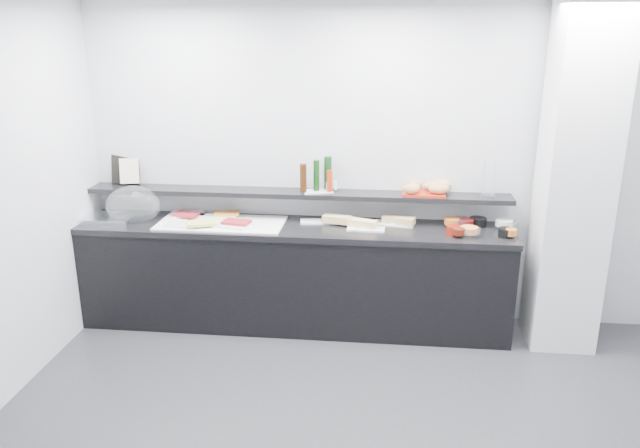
# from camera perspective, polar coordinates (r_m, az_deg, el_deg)

# --- Properties ---
(back_wall) EXTENTS (5.00, 0.02, 2.70)m
(back_wall) POSITION_cam_1_polar(r_m,az_deg,el_deg) (5.32, 5.49, 5.22)
(back_wall) COLOR #B7BABE
(back_wall) RESTS_ON ground
(column) EXTENTS (0.50, 0.50, 2.70)m
(column) POSITION_cam_1_polar(r_m,az_deg,el_deg) (5.18, 22.27, 3.65)
(column) COLOR silver
(column) RESTS_ON ground
(buffet_cabinet) EXTENTS (3.60, 0.60, 0.85)m
(buffet_cabinet) POSITION_cam_1_polar(r_m,az_deg,el_deg) (5.37, -2.37, -4.97)
(buffet_cabinet) COLOR black
(buffet_cabinet) RESTS_ON ground
(counter_top) EXTENTS (3.62, 0.62, 0.05)m
(counter_top) POSITION_cam_1_polar(r_m,az_deg,el_deg) (5.21, -2.43, -0.39)
(counter_top) COLOR black
(counter_top) RESTS_ON buffet_cabinet
(wall_shelf) EXTENTS (3.60, 0.25, 0.04)m
(wall_shelf) POSITION_cam_1_polar(r_m,az_deg,el_deg) (5.30, -2.19, 2.81)
(wall_shelf) COLOR black
(wall_shelf) RESTS_ON back_wall
(cloche_base) EXTENTS (0.45, 0.30, 0.04)m
(cloche_base) POSITION_cam_1_polar(r_m,az_deg,el_deg) (5.64, -18.82, 0.53)
(cloche_base) COLOR silver
(cloche_base) RESTS_ON counter_top
(cloche_dome) EXTENTS (0.52, 0.41, 0.34)m
(cloche_dome) POSITION_cam_1_polar(r_m,az_deg,el_deg) (5.56, -16.70, 1.65)
(cloche_dome) COLOR white
(cloche_dome) RESTS_ON cloche_base
(linen_runner) EXTENTS (1.05, 0.50, 0.01)m
(linen_runner) POSITION_cam_1_polar(r_m,az_deg,el_deg) (5.30, -9.01, 0.08)
(linen_runner) COLOR white
(linen_runner) RESTS_ON counter_top
(platter_meat_a) EXTENTS (0.33, 0.27, 0.01)m
(platter_meat_a) POSITION_cam_1_polar(r_m,az_deg,el_deg) (5.56, -11.96, 0.90)
(platter_meat_a) COLOR white
(platter_meat_a) RESTS_ON linen_runner
(food_meat_a) EXTENTS (0.23, 0.18, 0.02)m
(food_meat_a) POSITION_cam_1_polar(r_m,az_deg,el_deg) (5.49, -12.15, 0.88)
(food_meat_a) COLOR maroon
(food_meat_a) RESTS_ON platter_meat_a
(platter_salmon) EXTENTS (0.36, 0.28, 0.01)m
(platter_salmon) POSITION_cam_1_polar(r_m,az_deg,el_deg) (5.43, -9.34, 0.65)
(platter_salmon) COLOR white
(platter_salmon) RESTS_ON linen_runner
(food_salmon) EXTENTS (0.24, 0.18, 0.02)m
(food_salmon) POSITION_cam_1_polar(r_m,az_deg,el_deg) (5.46, -8.52, 0.99)
(food_salmon) COLOR orange
(food_salmon) RESTS_ON platter_salmon
(platter_cheese) EXTENTS (0.27, 0.19, 0.01)m
(platter_cheese) POSITION_cam_1_polar(r_m,az_deg,el_deg) (5.28, -12.57, -0.03)
(platter_cheese) COLOR white
(platter_cheese) RESTS_ON linen_runner
(food_cheese) EXTENTS (0.28, 0.24, 0.02)m
(food_cheese) POSITION_cam_1_polar(r_m,az_deg,el_deg) (5.22, -10.78, 0.08)
(food_cheese) COLOR #D4D052
(food_cheese) RESTS_ON platter_cheese
(platter_meat_b) EXTENTS (0.31, 0.24, 0.01)m
(platter_meat_b) POSITION_cam_1_polar(r_m,az_deg,el_deg) (5.18, -8.04, -0.10)
(platter_meat_b) COLOR white
(platter_meat_b) RESTS_ON linen_runner
(food_meat_b) EXTENTS (0.24, 0.18, 0.02)m
(food_meat_b) POSITION_cam_1_polar(r_m,az_deg,el_deg) (5.20, -7.65, 0.18)
(food_meat_b) COLOR maroon
(food_meat_b) RESTS_ON platter_meat_b
(sandwich_plate_left) EXTENTS (0.33, 0.18, 0.01)m
(sandwich_plate_left) POSITION_cam_1_polar(r_m,az_deg,el_deg) (5.28, -0.11, 0.24)
(sandwich_plate_left) COLOR white
(sandwich_plate_left) RESTS_ON counter_top
(sandwich_food_left) EXTENTS (0.26, 0.15, 0.06)m
(sandwich_food_left) POSITION_cam_1_polar(r_m,az_deg,el_deg) (5.21, 1.59, 0.43)
(sandwich_food_left) COLOR #D7BA70
(sandwich_food_left) RESTS_ON sandwich_plate_left
(tongs_left) EXTENTS (0.16, 0.02, 0.01)m
(tongs_left) POSITION_cam_1_polar(r_m,az_deg,el_deg) (5.23, 0.95, 0.20)
(tongs_left) COLOR #B7B9BE
(tongs_left) RESTS_ON sandwich_plate_left
(sandwich_plate_mid) EXTENTS (0.31, 0.14, 0.01)m
(sandwich_plate_mid) POSITION_cam_1_polar(r_m,az_deg,el_deg) (5.09, 4.21, -0.46)
(sandwich_plate_mid) COLOR white
(sandwich_plate_mid) RESTS_ON counter_top
(sandwich_food_mid) EXTENTS (0.25, 0.16, 0.06)m
(sandwich_food_mid) POSITION_cam_1_polar(r_m,az_deg,el_deg) (5.12, 3.89, 0.06)
(sandwich_food_mid) COLOR #D9B572
(sandwich_food_mid) RESTS_ON sandwich_plate_mid
(tongs_mid) EXTENTS (0.14, 0.09, 0.01)m
(tongs_mid) POSITION_cam_1_polar(r_m,az_deg,el_deg) (5.06, 3.88, -0.44)
(tongs_mid) COLOR silver
(tongs_mid) RESTS_ON sandwich_plate_mid
(sandwich_plate_right) EXTENTS (0.35, 0.19, 0.01)m
(sandwich_plate_right) POSITION_cam_1_polar(r_m,az_deg,el_deg) (5.25, 6.77, 0.02)
(sandwich_plate_right) COLOR white
(sandwich_plate_right) RESTS_ON counter_top
(sandwich_food_right) EXTENTS (0.28, 0.18, 0.06)m
(sandwich_food_right) POSITION_cam_1_polar(r_m,az_deg,el_deg) (5.23, 7.20, 0.36)
(sandwich_food_right) COLOR tan
(sandwich_food_right) RESTS_ON sandwich_plate_right
(tongs_right) EXTENTS (0.16, 0.01, 0.01)m
(tongs_right) POSITION_cam_1_polar(r_m,az_deg,el_deg) (5.20, 7.22, -0.04)
(tongs_right) COLOR silver
(tongs_right) RESTS_ON sandwich_plate_right
(bowl_glass_fruit) EXTENTS (0.21, 0.21, 0.07)m
(bowl_glass_fruit) POSITION_cam_1_polar(r_m,az_deg,el_deg) (5.28, 12.81, 0.10)
(bowl_glass_fruit) COLOR silver
(bowl_glass_fruit) RESTS_ON counter_top
(fill_glass_fruit) EXTENTS (0.15, 0.15, 0.05)m
(fill_glass_fruit) POSITION_cam_1_polar(r_m,az_deg,el_deg) (5.27, 11.98, 0.25)
(fill_glass_fruit) COLOR orange
(fill_glass_fruit) RESTS_ON bowl_glass_fruit
(bowl_black_jam) EXTENTS (0.15, 0.15, 0.07)m
(bowl_black_jam) POSITION_cam_1_polar(r_m,az_deg,el_deg) (5.34, 14.24, 0.20)
(bowl_black_jam) COLOR black
(bowl_black_jam) RESTS_ON counter_top
(fill_black_jam) EXTENTS (0.13, 0.13, 0.05)m
(fill_black_jam) POSITION_cam_1_polar(r_m,az_deg,el_deg) (5.26, 13.24, 0.13)
(fill_black_jam) COLOR #520B0E
(fill_black_jam) RESTS_ON bowl_black_jam
(bowl_glass_cream) EXTENTS (0.25, 0.25, 0.07)m
(bowl_glass_cream) POSITION_cam_1_polar(r_m,az_deg,el_deg) (5.34, 16.66, -0.01)
(bowl_glass_cream) COLOR white
(bowl_glass_cream) RESTS_ON counter_top
(fill_glass_cream) EXTENTS (0.15, 0.15, 0.05)m
(fill_glass_cream) POSITION_cam_1_polar(r_m,az_deg,el_deg) (5.33, 16.48, 0.11)
(fill_glass_cream) COLOR white
(fill_glass_cream) RESTS_ON bowl_glass_cream
(bowl_red_jam) EXTENTS (0.14, 0.14, 0.07)m
(bowl_red_jam) POSITION_cam_1_polar(r_m,az_deg,el_deg) (5.08, 12.16, -0.55)
(bowl_red_jam) COLOR maroon
(bowl_red_jam) RESTS_ON counter_top
(fill_red_jam) EXTENTS (0.11, 0.11, 0.05)m
(fill_red_jam) POSITION_cam_1_polar(r_m,az_deg,el_deg) (5.02, 12.56, -0.67)
(fill_red_jam) COLOR #4F150B
(fill_red_jam) RESTS_ON bowl_red_jam
(bowl_glass_salmon) EXTENTS (0.21, 0.21, 0.07)m
(bowl_glass_salmon) POSITION_cam_1_polar(r_m,az_deg,el_deg) (5.06, 13.53, -0.72)
(bowl_glass_salmon) COLOR white
(bowl_glass_salmon) RESTS_ON counter_top
(fill_glass_salmon) EXTENTS (0.18, 0.18, 0.05)m
(fill_glass_salmon) POSITION_cam_1_polar(r_m,az_deg,el_deg) (5.07, 13.47, -0.53)
(fill_glass_salmon) COLOR orange
(fill_glass_salmon) RESTS_ON bowl_glass_salmon
(bowl_black_fruit) EXTENTS (0.14, 0.14, 0.07)m
(bowl_black_fruit) POSITION_cam_1_polar(r_m,az_deg,el_deg) (5.12, 16.58, -0.76)
(bowl_black_fruit) COLOR black
(bowl_black_fruit) RESTS_ON counter_top
(fill_black_fruit) EXTENTS (0.11, 0.11, 0.05)m
(fill_black_fruit) POSITION_cam_1_polar(r_m,az_deg,el_deg) (5.10, 17.07, -0.73)
(fill_black_fruit) COLOR #C85F1B
(fill_black_fruit) RESTS_ON bowl_black_fruit
(framed_print) EXTENTS (0.25, 0.08, 0.26)m
(framed_print) POSITION_cam_1_polar(r_m,az_deg,el_deg) (5.80, -17.35, 4.82)
(framed_print) COLOR black
(framed_print) RESTS_ON wall_shelf
(print_art) EXTENTS (0.17, 0.09, 0.22)m
(print_art) POSITION_cam_1_polar(r_m,az_deg,el_deg) (5.71, -17.04, 4.66)
(print_art) COLOR beige
(print_art) RESTS_ON framed_print
(condiment_tray) EXTENTS (0.28, 0.22, 0.01)m
(condiment_tray) POSITION_cam_1_polar(r_m,az_deg,el_deg) (5.27, -0.21, 3.00)
(condiment_tray) COLOR white
(condiment_tray) RESTS_ON wall_shelf
(bottle_green_a) EXTENTS (0.06, 0.06, 0.26)m
(bottle_green_a) POSITION_cam_1_polar(r_m,az_deg,el_deg) (5.24, -0.33, 4.46)
(bottle_green_a) COLOR black
(bottle_green_a) RESTS_ON condiment_tray
(bottle_brown) EXTENTS (0.06, 0.06, 0.24)m
(bottle_brown) POSITION_cam_1_polar(r_m,az_deg,el_deg) (5.19, -1.54, 4.22)
(bottle_brown) COLOR #341A09
(bottle_brown) RESTS_ON condiment_tray
(bottle_green_b) EXTENTS (0.08, 0.08, 0.28)m
(bottle_green_b) POSITION_cam_1_polar(r_m,az_deg,el_deg) (5.29, 0.72, 4.69)
(bottle_green_b) COLOR #0E3413
(bottle_green_b) RESTS_ON condiment_tray
(bottle_hot) EXTENTS (0.05, 0.05, 0.18)m
(bottle_hot) POSITION_cam_1_polar(r_m,az_deg,el_deg) (5.22, 0.89, 3.95)
(bottle_hot) COLOR #B92B0D
(bottle_hot) RESTS_ON condiment_tray
(shaker_salt) EXTENTS (0.04, 0.04, 0.07)m
(shaker_salt) POSITION_cam_1_polar(r_m,az_deg,el_deg) (5.30, 1.41, 3.54)
(shaker_salt) COLOR white
(shaker_salt) RESTS_ON condiment_tray
(shaker_pepper) EXTENTS (0.04, 0.04, 0.07)m
(shaker_pepper) POSITION_cam_1_polar(r_m,az_deg,el_deg) (5.27, 0.74, 3.48)
(shaker_pepper) COLOR silver
(shaker_pepper) RESTS_ON condiment_tray
(bread_tray) EXTENTS (0.36, 0.26, 0.02)m
(bread_tray) POSITION_cam_1_polar(r_m,az_deg,el_deg) (5.26, 9.47, 2.80)
(bread_tray) COLOR #A22411
(bread_tray) RESTS_ON wall_shelf
(bread_roll_nw) EXTENTS (0.12, 0.08, 0.08)m
(bread_roll_nw) POSITION_cam_1_polar(r_m,az_deg,el_deg) (5.33, 8.64, 3.59)
(bread_roll_nw) COLOR #B77D46
(bread_roll_nw) RESTS_ON bread_tray
(bread_roll_n) EXTENTS (0.16, 0.11, 0.08)m
(bread_roll_n) POSITION_cam_1_polar(r_m,az_deg,el_deg) (5.31, 10.24, 3.44)
(bread_roll_n) COLOR #BD7F48
(bread_roll_n) RESTS_ON bread_tray
(bread_roll_ne) EXTENTS (0.13, 0.09, 0.08)m
(bread_roll_ne) POSITION_cam_1_polar(r_m,az_deg,el_deg) (5.35, 11.19, 3.50)
(bread_roll_ne) COLOR tan
(bread_roll_ne) RESTS_ON bread_tray
(bread_roll_sw) EXTENTS (0.14, 0.11, 0.08)m
(bread_roll_sw) POSITION_cam_1_polar(r_m,az_deg,el_deg) (5.17, 8.28, 3.16)
(bread_roll_sw) COLOR #C17749
(bread_roll_sw) RESTS_ON bread_tray
(bread_roll_s) EXTENTS (0.17, 0.14, 0.08)m
(bread_roll_s) POSITION_cam_1_polar(r_m,az_deg,el_deg) (5.21, 10.98, 3.15)
(bread_roll_s) COLOR #C17B49
(bread_roll_s) RESTS_ON bread_tray
(bread_roll_se) EXTENTS (0.17, 0.14, 0.08)m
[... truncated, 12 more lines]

